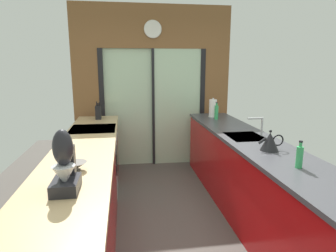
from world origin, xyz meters
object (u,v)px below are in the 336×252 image
mixing_bowl (75,166)px  soap_bottle_far (216,112)px  oven_range (95,162)px  soap_bottle_near (299,157)px  knife_block (98,112)px  paper_towel_roll (213,108)px  kettle (270,141)px  stand_mixer (65,168)px

mixing_bowl → soap_bottle_far: (1.78, 1.96, 0.07)m
mixing_bowl → oven_range: bearing=90.7°
mixing_bowl → soap_bottle_near: (1.78, -0.20, 0.06)m
mixing_bowl → knife_block: 2.25m
oven_range → mixing_bowl: (0.02, -1.56, 0.50)m
oven_range → paper_towel_roll: (1.80, 0.58, 0.60)m
knife_block → paper_towel_roll: (1.78, -0.10, 0.03)m
kettle → paper_towel_roll: paper_towel_roll is taller
oven_range → kettle: bearing=-35.3°
stand_mixer → soap_bottle_far: (1.78, 2.34, -0.05)m
stand_mixer → knife_block: bearing=90.0°
soap_bottle_far → paper_towel_roll: bearing=90.0°
stand_mixer → soap_bottle_near: stand_mixer is taller
soap_bottle_far → paper_towel_roll: 0.19m
mixing_bowl → paper_towel_roll: bearing=50.3°
oven_range → stand_mixer: 2.04m
oven_range → stand_mixer: (0.02, -1.94, 0.63)m
oven_range → mixing_bowl: bearing=-89.3°
oven_range → soap_bottle_far: soap_bottle_far is taller
paper_towel_roll → soap_bottle_near: bearing=-90.0°
oven_range → soap_bottle_near: (1.80, -1.77, 0.56)m
oven_range → mixing_bowl: mixing_bowl is taller
knife_block → oven_range: bearing=-91.5°
stand_mixer → paper_towel_roll: stand_mixer is taller
mixing_bowl → soap_bottle_near: bearing=-6.4°
soap_bottle_near → soap_bottle_far: size_ratio=0.87×
oven_range → knife_block: 0.89m
oven_range → stand_mixer: size_ratio=2.19×
kettle → soap_bottle_far: (-0.00, 1.67, 0.02)m
stand_mixer → kettle: (1.78, 0.66, -0.07)m
mixing_bowl → kettle: size_ratio=0.70×
oven_range → paper_towel_roll: size_ratio=2.99×
oven_range → stand_mixer: bearing=-89.5°
oven_range → kettle: (1.80, -1.28, 0.56)m
mixing_bowl → soap_bottle_far: soap_bottle_far is taller
stand_mixer → paper_towel_roll: (1.78, 2.52, -0.02)m
soap_bottle_near → paper_towel_roll: (-0.00, 2.35, 0.04)m
soap_bottle_far → paper_towel_roll: paper_towel_roll is taller
knife_block → paper_towel_roll: bearing=-3.3°
oven_range → paper_towel_roll: bearing=17.9°
mixing_bowl → soap_bottle_far: 2.65m
knife_block → soap_bottle_near: bearing=-54.0°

